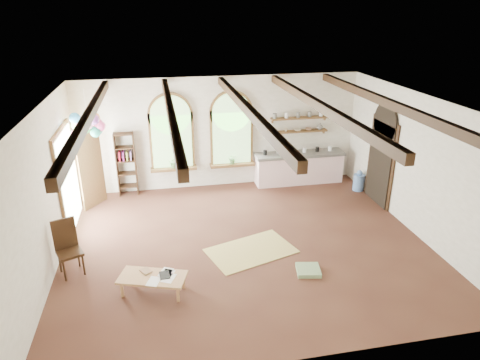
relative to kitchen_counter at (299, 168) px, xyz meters
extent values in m
plane|color=#533122|center=(-2.30, -3.20, -0.48)|extent=(8.00, 8.00, 0.00)
cube|color=brown|center=(-3.70, 0.24, 0.97)|extent=(1.24, 0.08, 1.64)
cylinder|color=brown|center=(-3.70, 0.24, 1.72)|extent=(1.24, 0.08, 1.24)
cube|color=#7FAF69|center=(-3.70, 0.20, 0.97)|extent=(1.10, 0.04, 1.50)
cube|color=brown|center=(-3.70, 0.15, 0.18)|extent=(1.30, 0.28, 0.08)
cube|color=brown|center=(-2.00, 0.24, 0.97)|extent=(1.24, 0.08, 1.64)
cylinder|color=brown|center=(-2.00, 0.24, 1.72)|extent=(1.24, 0.08, 1.24)
cube|color=#7FAF69|center=(-2.00, 0.20, 0.97)|extent=(1.10, 0.04, 1.50)
cube|color=brown|center=(-2.00, 0.15, 0.18)|extent=(1.30, 0.28, 0.08)
cube|color=brown|center=(-6.25, -1.40, 0.67)|extent=(0.10, 1.90, 2.50)
cube|color=black|center=(1.65, -1.70, 0.62)|extent=(0.10, 1.30, 2.40)
cube|color=silver|center=(0.00, 0.00, -0.05)|extent=(2.60, 0.55, 0.86)
cube|color=slate|center=(0.00, 0.00, 0.42)|extent=(2.68, 0.62, 0.08)
cube|color=brown|center=(0.00, 0.18, 1.07)|extent=(1.70, 0.24, 0.04)
cube|color=brown|center=(0.00, 0.18, 1.47)|extent=(1.70, 0.24, 0.04)
cylinder|color=black|center=(1.25, 0.25, 1.42)|extent=(0.32, 0.04, 0.32)
cube|color=#321B10|center=(-5.25, 0.12, 0.42)|extent=(0.03, 0.32, 1.80)
cube|color=#321B10|center=(-4.75, 0.12, 0.42)|extent=(0.03, 0.32, 1.80)
cube|color=tan|center=(-4.36, -4.59, -0.15)|extent=(1.35, 0.93, 0.05)
cube|color=tan|center=(-4.93, -4.61, -0.32)|extent=(0.05, 0.05, 0.31)
cube|color=tan|center=(-3.93, -4.95, -0.32)|extent=(0.05, 0.05, 0.31)
cube|color=tan|center=(-4.80, -4.23, -0.32)|extent=(0.05, 0.05, 0.31)
cube|color=tan|center=(-3.80, -4.57, -0.32)|extent=(0.05, 0.05, 0.31)
cube|color=#321B10|center=(-5.95, -3.66, 0.00)|extent=(0.59, 0.59, 0.05)
cube|color=#321B10|center=(-6.03, -3.47, 0.33)|extent=(0.43, 0.22, 0.67)
cube|color=tan|center=(-2.25, -3.54, -0.47)|extent=(2.09, 1.64, 0.02)
cube|color=gray|center=(-1.29, -4.53, -0.44)|extent=(0.54, 0.54, 0.08)
cylinder|color=#628ED2|center=(0.80, 0.00, -0.23)|extent=(0.33, 0.33, 0.50)
sphere|color=#628ED2|center=(0.80, 0.00, 0.08)|extent=(0.18, 0.18, 0.18)
cylinder|color=#628ED2|center=(1.52, -0.90, -0.24)|extent=(0.32, 0.32, 0.48)
sphere|color=#628ED2|center=(1.52, -0.90, 0.05)|extent=(0.17, 0.17, 0.17)
cylinder|color=white|center=(-5.70, -0.90, 2.30)|extent=(0.01, 0.01, 0.85)
sphere|color=teal|center=(-5.52, -0.84, 1.69)|extent=(0.26, 0.26, 0.26)
sphere|color=#FF549D|center=(-5.50, -0.70, 1.81)|extent=(0.26, 0.26, 0.26)
sphere|color=orange|center=(-5.58, -0.56, 1.93)|extent=(0.26, 0.26, 0.26)
sphere|color=white|center=(-5.72, -0.71, 2.05)|extent=(0.26, 0.26, 0.26)
sphere|color=gold|center=(-5.85, -0.66, 1.69)|extent=(0.26, 0.26, 0.26)
sphere|color=#6FB44D|center=(-6.01, -0.70, 1.81)|extent=(0.26, 0.26, 0.26)
sphere|color=#CC6077|center=(-5.89, -0.88, 1.93)|extent=(0.26, 0.26, 0.26)
sphere|color=#3195D2|center=(-5.96, -0.99, 2.05)|extent=(0.26, 0.26, 0.26)
sphere|color=#FF3896|center=(-5.96, -1.16, 1.69)|extent=(0.26, 0.26, 0.26)
sphere|color=#55F25A|center=(-5.77, -1.08, 1.81)|extent=(0.26, 0.26, 0.26)
sphere|color=#D89FAC|center=(-5.67, -1.18, 1.93)|extent=(0.26, 0.26, 0.26)
sphere|color=purple|center=(-5.51, -1.21, 2.05)|extent=(0.26, 0.26, 0.26)
sphere|color=teal|center=(-5.54, -1.00, 1.69)|extent=(0.26, 0.26, 0.26)
sphere|color=#FF549D|center=(-5.42, -0.93, 1.81)|extent=(0.26, 0.26, 0.26)
imported|color=olive|center=(-4.55, -4.45, -0.11)|extent=(0.26, 0.28, 0.02)
cube|color=black|center=(-4.14, -4.60, -0.12)|extent=(0.20, 0.28, 0.01)
imported|color=#598C4C|center=(-3.70, 0.12, 0.37)|extent=(0.27, 0.23, 0.30)
imported|color=#598C4C|center=(-2.00, 0.12, 0.37)|extent=(0.27, 0.23, 0.30)
imported|color=white|center=(-0.75, 0.18, 1.14)|extent=(0.12, 0.10, 0.10)
imported|color=beige|center=(-0.40, 0.18, 1.14)|extent=(0.10, 0.10, 0.09)
imported|color=beige|center=(-0.05, 0.18, 1.12)|extent=(0.22, 0.22, 0.05)
imported|color=#8C664C|center=(0.30, 0.18, 1.12)|extent=(0.20, 0.20, 0.06)
imported|color=slate|center=(0.65, 0.18, 1.19)|extent=(0.18, 0.18, 0.19)
camera|label=1|loc=(-4.06, -11.40, 4.54)|focal=32.00mm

